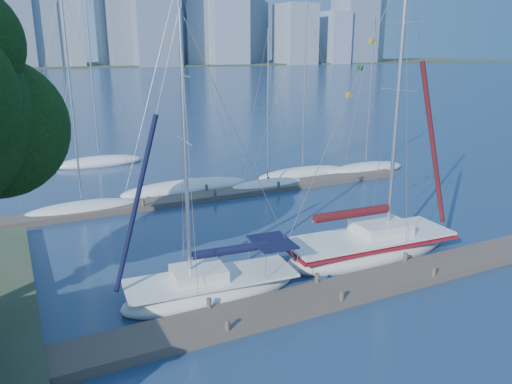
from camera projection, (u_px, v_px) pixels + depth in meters
name	position (u px, v px, depth m)	size (l,w,h in m)	color
ground	(328.00, 299.00, 20.98)	(700.00, 700.00, 0.00)	navy
near_dock	(328.00, 295.00, 20.92)	(26.00, 2.00, 0.40)	brown
far_dock	(224.00, 194.00, 35.55)	(30.00, 1.80, 0.36)	brown
far_shore	(22.00, 66.00, 296.28)	(800.00, 100.00, 1.50)	#38472D
sailboat_navy	(211.00, 276.00, 20.93)	(7.93, 3.18, 12.08)	white
sailboat_maroon	(370.00, 236.00, 25.06)	(9.61, 3.62, 14.78)	white
bg_boat_0	(83.00, 209.00, 31.94)	(7.42, 3.13, 14.01)	white
bg_boat_2	(186.00, 188.00, 36.74)	(10.01, 5.24, 14.93)	white
bg_boat_3	(267.00, 185.00, 37.59)	(6.42, 4.31, 11.80)	white
bg_boat_4	(302.00, 173.00, 41.12)	(8.37, 4.39, 13.95)	white
bg_boat_5	(365.00, 169.00, 42.58)	(7.92, 5.29, 13.02)	white
bg_boat_6	(99.00, 162.00, 45.09)	(8.01, 4.15, 15.77)	white
skyline	(61.00, 2.00, 270.69)	(503.26, 51.31, 113.47)	#7F92A4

